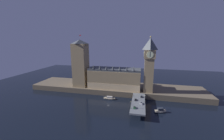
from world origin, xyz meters
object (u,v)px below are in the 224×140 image
at_px(clock_tower, 149,63).
at_px(street_lamp_mid, 145,98).
at_px(boat_upstream, 110,98).
at_px(car_southbound_lead, 141,103).
at_px(car_southbound_trail, 142,97).
at_px(pedestrian_near_rail, 132,104).
at_px(street_lamp_near, 131,104).
at_px(boat_downstream, 160,111).
at_px(victoria_tower, 81,63).
at_px(car_northbound_lead, 136,100).
at_px(car_northbound_trail, 134,107).
at_px(pedestrian_far_rail, 133,95).

relative_size(clock_tower, street_lamp_mid, 8.68).
relative_size(street_lamp_mid, boat_upstream, 0.51).
xyz_separation_m(car_southbound_lead, car_southbound_trail, (0.00, 16.03, 0.00)).
xyz_separation_m(pedestrian_near_rail, street_lamp_near, (-0.40, -6.38, 3.23)).
bearing_deg(boat_downstream, boat_upstream, 160.33).
distance_m(clock_tower, street_lamp_mid, 42.67).
bearing_deg(car_southbound_trail, victoria_tower, 163.74).
distance_m(clock_tower, victoria_tower, 84.79).
height_order(victoria_tower, street_lamp_near, victoria_tower).
relative_size(car_northbound_lead, car_southbound_lead, 0.95).
bearing_deg(car_northbound_trail, pedestrian_far_rail, 96.04).
bearing_deg(clock_tower, car_southbound_lead, -100.88).
relative_size(clock_tower, boat_downstream, 5.25).
height_order(car_northbound_lead, boat_upstream, car_northbound_lead).
relative_size(car_northbound_lead, street_lamp_near, 0.65).
xyz_separation_m(clock_tower, car_northbound_lead, (-12.47, -28.33, -32.36)).
bearing_deg(boat_downstream, car_northbound_trail, -156.62).
bearing_deg(victoria_tower, car_southbound_trail, -16.26).
height_order(car_southbound_lead, boat_downstream, car_southbound_lead).
bearing_deg(street_lamp_near, car_southbound_lead, 50.80).
relative_size(car_northbound_trail, street_lamp_near, 0.58).
relative_size(victoria_tower, pedestrian_far_rail, 35.13).
xyz_separation_m(car_northbound_trail, pedestrian_near_rail, (-2.83, 5.26, 0.21)).
bearing_deg(street_lamp_near, pedestrian_far_rail, 89.18).
height_order(car_northbound_trail, boat_upstream, car_northbound_trail).
xyz_separation_m(car_northbound_lead, car_southbound_trail, (5.67, 8.95, 0.07)).
bearing_deg(clock_tower, boat_upstream, -158.34).
relative_size(street_lamp_near, boat_upstream, 0.46).
bearing_deg(car_northbound_lead, pedestrian_far_rail, 105.93).
bearing_deg(pedestrian_far_rail, car_southbound_lead, -63.44).
bearing_deg(car_southbound_trail, street_lamp_mid, -75.18).
relative_size(car_southbound_trail, boat_downstream, 0.33).
height_order(pedestrian_near_rail, street_lamp_near, street_lamp_near).
xyz_separation_m(car_southbound_lead, pedestrian_near_rail, (-8.50, -4.54, 0.19)).
relative_size(street_lamp_mid, boat_downstream, 0.61).
xyz_separation_m(clock_tower, boat_upstream, (-41.83, -16.61, -38.43)).
relative_size(pedestrian_near_rail, boat_downstream, 0.14).
distance_m(pedestrian_near_rail, boat_downstream, 26.83).
relative_size(car_southbound_trail, street_lamp_near, 0.60).
height_order(car_northbound_trail, car_southbound_lead, car_southbound_lead).
relative_size(victoria_tower, car_southbound_trail, 16.73).
height_order(victoria_tower, car_southbound_lead, victoria_tower).
bearing_deg(car_southbound_trail, street_lamp_near, -108.29).
bearing_deg(pedestrian_near_rail, clock_tower, 69.03).
relative_size(pedestrian_far_rail, boat_upstream, 0.13).
relative_size(car_northbound_lead, boat_downstream, 0.35).
bearing_deg(street_lamp_mid, boat_downstream, -14.77).
xyz_separation_m(pedestrian_near_rail, pedestrian_far_rail, (0.00, 21.54, 0.12)).
bearing_deg(car_northbound_trail, street_lamp_near, -160.93).
relative_size(car_northbound_lead, boat_upstream, 0.30).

